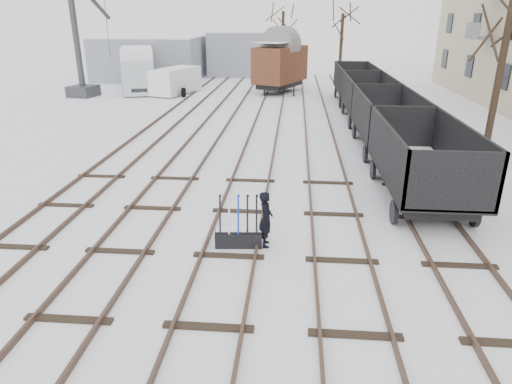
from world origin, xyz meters
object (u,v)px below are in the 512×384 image
panel_van (176,81)px  crane (81,63)px  box_van_wagon (280,63)px  worker (266,219)px  ground_frame (239,237)px  lorry (138,69)px  freight_wagon_a (420,172)px

panel_van → crane: bearing=-148.4°
box_van_wagon → crane: size_ratio=0.63×
worker → panel_van: size_ratio=0.31×
ground_frame → panel_van: size_ratio=0.29×
lorry → crane: bearing=-155.8°
crane → lorry: bearing=55.1°
lorry → crane: crane is taller
freight_wagon_a → panel_van: 26.07m
panel_van → crane: crane is taller
worker → crane: (-16.13, 24.23, 1.73)m
box_van_wagon → lorry: 12.11m
crane → panel_van: bearing=25.2°
lorry → panel_van: bearing=-41.6°
ground_frame → freight_wagon_a: bearing=30.0°
box_van_wagon → crane: crane is taller
freight_wagon_a → worker: bearing=-142.4°
box_van_wagon → worker: bearing=-64.6°
worker → lorry: lorry is taller
lorry → worker: bearing=-83.5°
worker → crane: bearing=27.7°
panel_van → crane: 7.40m
worker → panel_van: (-9.05, 25.81, 0.28)m
worker → lorry: size_ratio=0.20×
freight_wagon_a → panel_van: freight_wagon_a is taller
panel_van → crane: size_ratio=0.53×
ground_frame → worker: size_ratio=0.93×
crane → freight_wagon_a: bearing=-31.2°
worker → freight_wagon_a: bearing=-58.4°
ground_frame → crane: crane is taller
crane → worker: bearing=-43.7°
freight_wagon_a → lorry: 29.45m
panel_van → ground_frame: bearing=-53.2°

